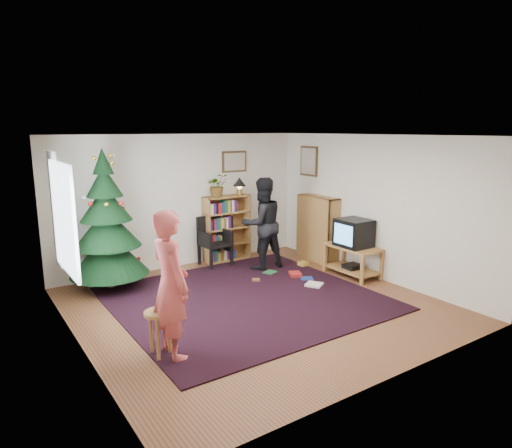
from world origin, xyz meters
TOP-DOWN VIEW (x-y plane):
  - floor at (0.00, 0.00)m, footprint 5.00×5.00m
  - ceiling at (0.00, 0.00)m, footprint 5.00×5.00m
  - wall_back at (0.00, 2.50)m, footprint 5.00×0.02m
  - wall_front at (0.00, -2.50)m, footprint 5.00×0.02m
  - wall_left at (-2.50, 0.00)m, footprint 0.02×5.00m
  - wall_right at (2.50, 0.00)m, footprint 0.02×5.00m
  - rug at (0.00, 0.30)m, footprint 3.80×3.60m
  - window_pane at (-2.47, 0.60)m, footprint 0.04×1.20m
  - curtain at (-2.43, 1.30)m, footprint 0.06×0.35m
  - picture_back at (1.15, 2.48)m, footprint 0.55×0.03m
  - picture_right at (2.48, 1.75)m, footprint 0.03×0.50m
  - christmas_tree at (-1.57, 1.96)m, footprint 1.27×1.27m
  - bookshelf_back at (0.88, 2.34)m, footprint 0.95×0.30m
  - bookshelf_right at (2.34, 1.28)m, footprint 0.30×0.95m
  - tv_stand at (2.22, 0.19)m, footprint 0.54×0.98m
  - crt_tv at (2.22, 0.19)m, footprint 0.52×0.56m
  - armchair at (0.49, 2.23)m, footprint 0.53×0.53m
  - stool at (-1.79, -0.69)m, footprint 0.33×0.33m
  - person_standing at (-1.66, -0.75)m, footprint 0.43×0.64m
  - person_by_chair at (1.13, 1.47)m, footprint 0.88×0.71m
  - potted_plant at (0.68, 2.34)m, footprint 0.47×0.43m
  - table_lamp at (1.18, 2.34)m, footprint 0.26×0.26m
  - floor_clutter at (1.25, 0.74)m, footprint 1.45×1.20m

SIDE VIEW (x-z plane):
  - floor at x=0.00m, z-range 0.00..0.00m
  - rug at x=0.00m, z-range 0.00..0.02m
  - floor_clutter at x=1.25m, z-range 0.00..0.08m
  - tv_stand at x=2.22m, z-range 0.05..0.60m
  - stool at x=-1.79m, z-range 0.15..0.71m
  - armchair at x=0.49m, z-range 0.04..0.98m
  - bookshelf_back at x=0.88m, z-range 0.01..1.31m
  - bookshelf_right at x=2.34m, z-range 0.01..1.31m
  - crt_tv at x=2.22m, z-range 0.55..1.04m
  - person_by_chair at x=1.13m, z-range 0.00..1.72m
  - person_standing at x=-1.66m, z-range 0.00..1.73m
  - christmas_tree at x=-1.57m, z-range -0.19..2.11m
  - wall_back at x=0.00m, z-range 0.00..2.50m
  - wall_front at x=0.00m, z-range 0.00..2.50m
  - wall_left at x=-2.50m, z-range 0.00..2.50m
  - wall_right at x=2.50m, z-range 0.00..2.50m
  - window_pane at x=-2.47m, z-range 0.80..2.20m
  - curtain at x=-2.43m, z-range 0.70..2.30m
  - potted_plant at x=0.68m, z-range 1.30..1.75m
  - table_lamp at x=1.18m, z-range 1.36..1.71m
  - picture_back at x=1.15m, z-range 1.74..2.16m
  - picture_right at x=2.48m, z-range 1.65..2.25m
  - ceiling at x=0.00m, z-range 2.50..2.50m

